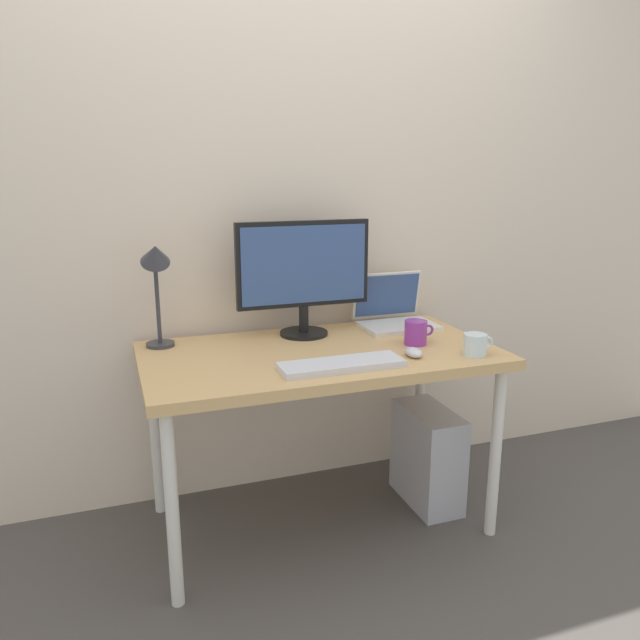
{
  "coord_description": "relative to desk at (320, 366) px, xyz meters",
  "views": [
    {
      "loc": [
        -0.75,
        -2.12,
        1.42
      ],
      "look_at": [
        0.0,
        0.0,
        0.86
      ],
      "focal_mm": 34.44,
      "sensor_mm": 36.0,
      "label": 1
    }
  ],
  "objects": [
    {
      "name": "glass_cup",
      "position": [
        0.52,
        -0.25,
        0.11
      ],
      "size": [
        0.12,
        0.09,
        0.08
      ],
      "color": "silver",
      "rests_on": "desk"
    },
    {
      "name": "laptop",
      "position": [
        0.43,
        0.25,
        0.12
      ],
      "size": [
        0.32,
        0.26,
        0.23
      ],
      "color": "silver",
      "rests_on": "desk"
    },
    {
      "name": "ground_plane",
      "position": [
        0.0,
        0.0,
        -0.67
      ],
      "size": [
        6.0,
        6.0,
        0.0
      ],
      "primitive_type": "plane",
      "color": "#4C4742"
    },
    {
      "name": "desk_lamp",
      "position": [
        -0.57,
        0.23,
        0.37
      ],
      "size": [
        0.11,
        0.16,
        0.43
      ],
      "color": "#333338",
      "rests_on": "desk"
    },
    {
      "name": "mouse",
      "position": [
        0.3,
        -0.19,
        0.08
      ],
      "size": [
        0.06,
        0.09,
        0.03
      ],
      "primitive_type": "ellipsoid",
      "color": "silver",
      "rests_on": "desk"
    },
    {
      "name": "keyboard",
      "position": [
        -0.0,
        -0.22,
        0.08
      ],
      "size": [
        0.44,
        0.14,
        0.02
      ],
      "primitive_type": "cube",
      "color": "silver",
      "rests_on": "desk"
    },
    {
      "name": "computer_tower",
      "position": [
        0.49,
        0.0,
        -0.46
      ],
      "size": [
        0.18,
        0.36,
        0.42
      ],
      "primitive_type": "cube",
      "color": "#B2B2B7",
      "rests_on": "ground_plane"
    },
    {
      "name": "back_wall",
      "position": [
        0.0,
        0.42,
        0.63
      ],
      "size": [
        4.4,
        0.04,
        2.6
      ],
      "primitive_type": "cube",
      "color": "beige",
      "rests_on": "ground_plane"
    },
    {
      "name": "monitor",
      "position": [
        0.01,
        0.23,
        0.34
      ],
      "size": [
        0.56,
        0.2,
        0.47
      ],
      "color": "black",
      "rests_on": "desk"
    },
    {
      "name": "coffee_mug",
      "position": [
        0.38,
        -0.05,
        0.11
      ],
      "size": [
        0.12,
        0.09,
        0.1
      ],
      "color": "purple",
      "rests_on": "desk"
    },
    {
      "name": "desk",
      "position": [
        0.0,
        0.0,
        0.0
      ],
      "size": [
        1.34,
        0.73,
        0.74
      ],
      "color": "tan",
      "rests_on": "ground_plane"
    }
  ]
}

